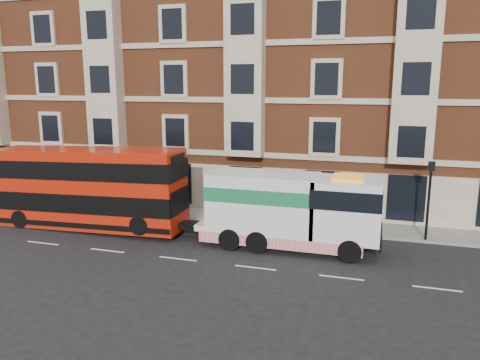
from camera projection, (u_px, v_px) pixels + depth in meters
name	position (u px, v px, depth m)	size (l,w,h in m)	color
ground	(178.00, 259.00, 23.25)	(120.00, 120.00, 0.00)	black
sidewalk	(226.00, 217.00, 30.27)	(90.00, 3.00, 0.15)	slate
victorian_terrace	(263.00, 63.00, 35.11)	(45.00, 12.00, 20.40)	brown
lamp_post_west	(131.00, 176.00, 30.21)	(0.35, 0.15, 4.35)	black
lamp_post_east	(429.00, 195.00, 25.13)	(0.35, 0.15, 4.35)	black
double_decker_bus	(88.00, 187.00, 27.72)	(11.84, 2.72, 4.80)	red
tow_truck	(288.00, 209.00, 24.41)	(9.49, 2.80, 3.95)	silver
pedestrian	(35.00, 188.00, 34.01)	(0.68, 0.45, 1.88)	#1D2A3A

